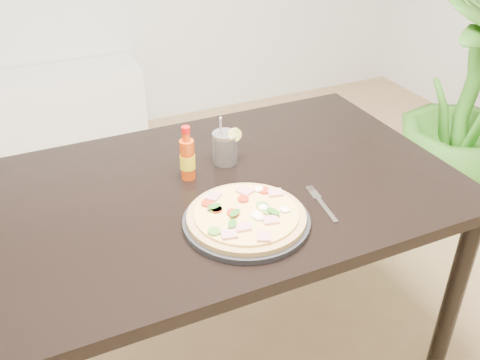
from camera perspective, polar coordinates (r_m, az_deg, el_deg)
name	(u,v)px	position (r m, az deg, el deg)	size (l,w,h in m)	color
floor	(324,357)	(2.11, 8.92, -18.15)	(4.50, 4.50, 0.00)	#9E7A51
dining_table	(224,206)	(1.65, -1.74, -2.81)	(1.40, 0.90, 0.75)	black
plate	(246,221)	(1.43, 0.68, -4.42)	(0.34, 0.34, 0.02)	black
pizza	(247,215)	(1.42, 0.71, -3.79)	(0.32, 0.32, 0.03)	tan
hot_sauce_bottle	(187,158)	(1.61, -5.63, 2.32)	(0.05, 0.05, 0.17)	#CB3F0B
cola_cup	(225,148)	(1.70, -1.61, 3.40)	(0.09, 0.08, 0.17)	black
fork	(321,202)	(1.53, 8.61, -2.37)	(0.04, 0.19, 0.00)	silver
houseplant	(467,107)	(2.83, 23.08, 7.15)	(0.61, 0.61, 1.08)	#387B20
plant_pot	(449,183)	(3.02, 21.39, -0.27)	(0.28, 0.28, 0.22)	brown
media_console	(24,118)	(3.43, -22.06, 6.16)	(1.40, 0.34, 0.50)	white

